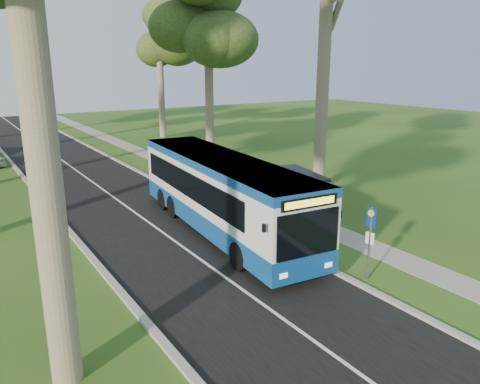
{
  "coord_description": "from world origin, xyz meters",
  "views": [
    {
      "loc": [
        -11.25,
        -14.34,
        7.3
      ],
      "look_at": [
        -0.02,
        3.04,
        1.6
      ],
      "focal_mm": 35.0,
      "sensor_mm": 36.0,
      "label": 1
    }
  ],
  "objects_px": {
    "bus_stop_sign": "(370,235)",
    "bus": "(222,194)",
    "litter_bin": "(280,226)",
    "bus_shelter": "(303,192)"
  },
  "relations": [
    {
      "from": "bus_stop_sign",
      "to": "bus",
      "type": "bearing_deg",
      "value": 93.25
    },
    {
      "from": "bus_shelter",
      "to": "litter_bin",
      "type": "xyz_separation_m",
      "value": [
        -1.03,
        0.22,
        -1.41
      ]
    },
    {
      "from": "bus",
      "to": "bus_shelter",
      "type": "bearing_deg",
      "value": -32.49
    },
    {
      "from": "bus",
      "to": "bus_stop_sign",
      "type": "bearing_deg",
      "value": -70.47
    },
    {
      "from": "bus",
      "to": "litter_bin",
      "type": "distance_m",
      "value": 2.89
    },
    {
      "from": "litter_bin",
      "to": "bus_shelter",
      "type": "bearing_deg",
      "value": -12.0
    },
    {
      "from": "bus",
      "to": "bus_stop_sign",
      "type": "distance_m",
      "value": 7.09
    },
    {
      "from": "bus",
      "to": "litter_bin",
      "type": "relative_size",
      "value": 12.41
    },
    {
      "from": "bus_stop_sign",
      "to": "litter_bin",
      "type": "relative_size",
      "value": 2.55
    },
    {
      "from": "litter_bin",
      "to": "bus_stop_sign",
      "type": "bearing_deg",
      "value": -89.83
    }
  ]
}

